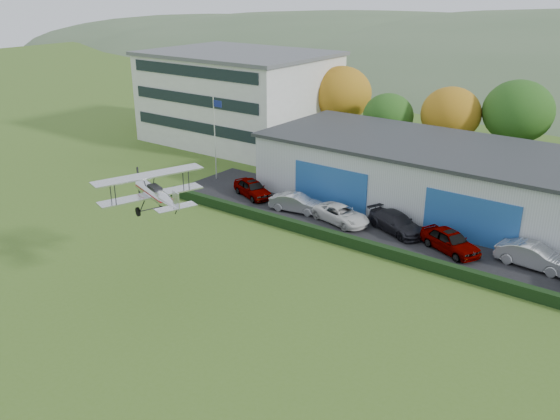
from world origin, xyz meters
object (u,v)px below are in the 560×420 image
Objects in this scene: flagpole at (215,131)px; car_5 at (534,256)px; car_4 at (450,241)px; car_1 at (297,203)px; car_0 at (253,188)px; car_3 at (396,223)px; biplane at (156,193)px; hangar at (498,187)px; car_2 at (341,214)px; office_block at (239,97)px.

flagpole is 1.63× the size of car_5.
car_1 is at bearing 115.13° from car_4.
car_0 is 18.44m from car_4.
car_3 is 0.75× the size of biplane.
car_3 is 1.08× the size of car_4.
car_0 is at bearing 72.39° from car_1.
car_0 reaches higher than car_3.
car_0 is 1.01× the size of car_1.
biplane is (-7.99, -16.54, 5.43)m from car_3.
car_1 is 8.66m from car_3.
hangar is 27.51m from biplane.
flagpole reaches higher than biplane.
hangar is 7.93× the size of car_3.
car_5 is at bearing -55.26° from car_4.
car_3 is (13.79, 0.47, -0.03)m from car_0.
car_0 is 9.48m from car_2.
office_block is 28.49m from car_2.
hangar is 8.96× the size of car_0.
flagpole is at bearing -166.49° from hangar.
car_4 is at bearing -70.01° from car_0.
car_3 is (8.59, 1.06, 0.00)m from car_1.
car_5 is at bearing -20.71° from office_block.
flagpole is at bearing 95.26° from car_2.
car_2 is 14.43m from car_5.
car_4 is 20.79m from biplane.
flagpole is (8.12, -13.00, -0.43)m from office_block.
flagpole is 7.42m from car_0.
car_0 is at bearing 113.11° from car_4.
biplane is at bearing -57.26° from office_block.
car_5 reaches higher than car_3.
car_1 and car_3 have the same top height.
car_5 is (14.39, 1.03, 0.12)m from car_2.
hangar is 5.92× the size of biplane.
car_3 reaches higher than car_2.
car_4 reaches higher than car_3.
car_2 is (23.56, -15.38, -4.48)m from office_block.
car_5 reaches higher than car_0.
car_4 is at bearing -100.49° from car_1.
car_4 reaches higher than car_0.
car_4 is 0.96× the size of car_5.
car_4 is 0.69× the size of biplane.
car_1 is (11.19, -2.47, -3.99)m from flagpole.
hangar is 20.55m from car_0.
flagpole is 1.62× the size of car_2.
office_block is 20.96m from car_0.
hangar is 16.20m from car_1.
biplane is at bearing -179.21° from car_2.
car_5 is (4.95, -7.33, -1.80)m from hangar.
car_3 is at bearing -4.07° from flagpole.
hangar reaches higher than car_4.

